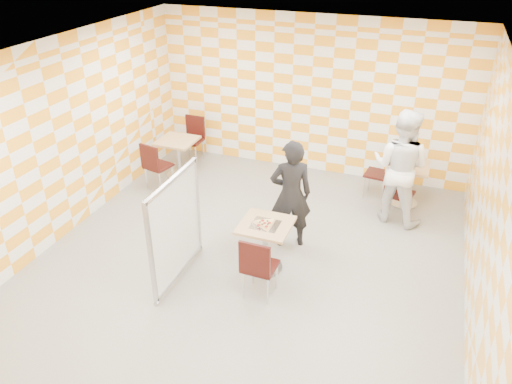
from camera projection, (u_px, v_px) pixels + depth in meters
room_shell at (258, 158)px, 6.97m from camera, size 7.00×7.00×7.00m
main_table at (265, 238)px, 6.97m from camera, size 0.70×0.70×0.75m
second_table at (406, 177)px, 8.62m from camera, size 0.70×0.70×0.75m
empty_table at (178, 151)px, 9.59m from camera, size 0.70×0.70×0.75m
chair_main_front at (258, 264)px, 6.38m from camera, size 0.43×0.44×0.92m
chair_second_front at (399, 191)px, 8.11m from camera, size 0.50×0.51×0.92m
chair_second_side at (383, 170)px, 8.79m from camera, size 0.48×0.47×0.92m
chair_empty_near at (154, 163)px, 9.05m from camera, size 0.51×0.52×0.92m
chair_empty_far at (193, 135)px, 10.22m from camera, size 0.43×0.44×0.92m
partition at (176, 229)px, 6.67m from camera, size 0.08×1.38×1.55m
man_dark at (291, 195)px, 7.36m from camera, size 0.74×0.64×1.72m
man_white at (400, 167)px, 7.95m from camera, size 1.09×0.94×1.92m
pizza_on_foil at (265, 223)px, 6.83m from camera, size 0.40×0.40×0.04m
sport_bottle at (403, 157)px, 8.59m from camera, size 0.06×0.06×0.20m
soda_bottle at (414, 159)px, 8.45m from camera, size 0.07×0.07×0.23m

